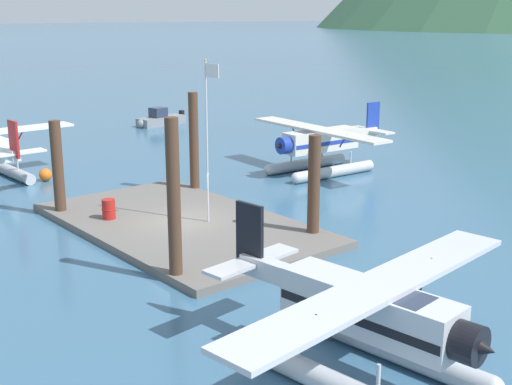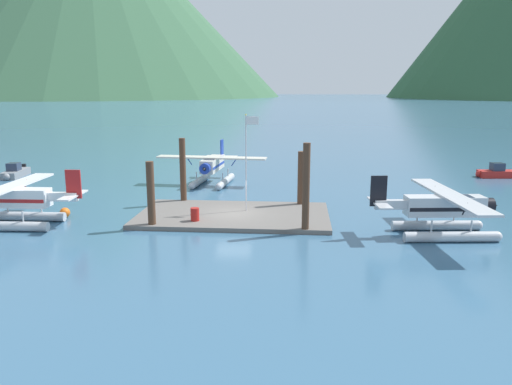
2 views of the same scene
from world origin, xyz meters
TOP-DOWN VIEW (x-y plane):
  - ground_plane at (0.00, 0.00)m, footprint 1200.00×1200.00m
  - dock_platform at (0.00, 0.00)m, footprint 13.48×7.82m
  - piling_near_left at (-4.97, -3.31)m, footprint 0.51×0.51m
  - piling_near_right at (5.04, -3.59)m, footprint 0.46×0.46m
  - piling_far_left at (-4.50, 3.85)m, footprint 0.48×0.48m
  - piling_far_right at (4.76, 3.33)m, footprint 0.50×0.50m
  - flagpole at (0.92, 0.86)m, footprint 0.95×0.10m
  - fuel_drum at (-2.33, -2.25)m, footprint 0.62×0.62m
  - mooring_buoy at (-11.98, -1.06)m, footprint 0.71×0.71m
  - seaplane_cream_bow_left at (-3.59, 12.09)m, footprint 10.47×7.97m
  - seaplane_white_port_aft at (-14.31, -3.44)m, footprint 7.98×10.44m
  - seaplane_silver_stbd_aft at (13.62, -3.43)m, footprint 7.95×10.49m
  - boat_red_open_east at (25.09, 18.29)m, footprint 4.89×1.83m
  - boat_grey_open_west at (-24.59, 14.28)m, footprint 2.06×4.87m

SIDE VIEW (x-z plane):
  - ground_plane at x=0.00m, z-range 0.00..0.00m
  - dock_platform at x=0.00m, z-range 0.00..0.30m
  - mooring_buoy at x=-11.98m, z-range 0.00..0.71m
  - boat_red_open_east at x=25.09m, z-range -0.26..1.24m
  - boat_grey_open_west at x=-24.59m, z-range -0.26..1.24m
  - fuel_drum at x=-2.33m, z-range 0.30..1.18m
  - seaplane_cream_bow_left at x=-3.59m, z-range -0.34..3.50m
  - seaplane_white_port_aft at x=-14.31m, z-range -0.34..3.50m
  - seaplane_silver_stbd_aft at x=13.62m, z-range -0.34..3.50m
  - piling_far_right at x=4.76m, z-range 0.00..4.36m
  - piling_near_left at x=-4.97m, z-range 0.00..4.45m
  - piling_far_left at x=-4.50m, z-range 0.00..5.23m
  - piling_near_right at x=5.04m, z-range 0.00..5.77m
  - flagpole at x=0.92m, z-range 1.08..8.05m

